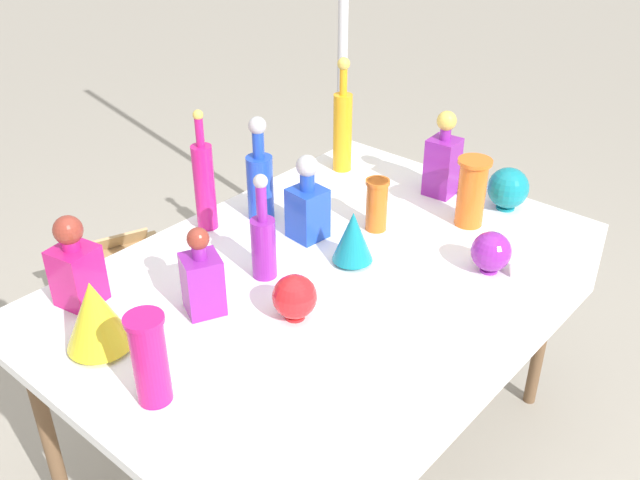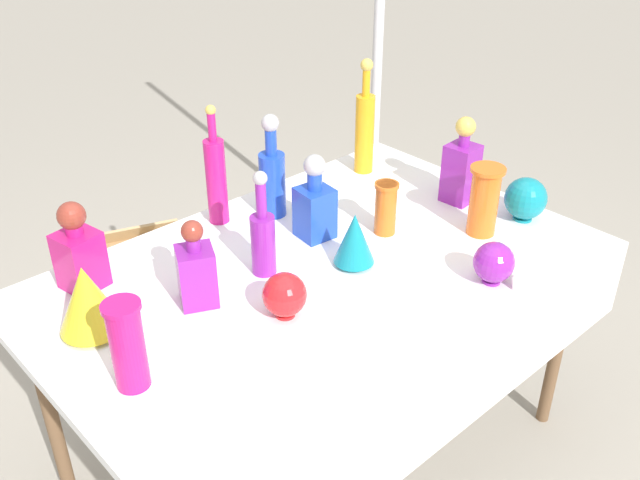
# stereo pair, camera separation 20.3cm
# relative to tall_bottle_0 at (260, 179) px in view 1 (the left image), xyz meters

# --- Properties ---
(ground_plane) EXTENTS (40.00, 40.00, 0.00)m
(ground_plane) POSITION_rel_tall_bottle_0_xyz_m (-0.12, -0.35, -0.90)
(ground_plane) COLOR #A0998C
(display_table) EXTENTS (1.62, 1.07, 0.76)m
(display_table) POSITION_rel_tall_bottle_0_xyz_m (-0.12, -0.38, -0.19)
(display_table) COLOR white
(display_table) RESTS_ON ground
(tall_bottle_0) EXTENTS (0.09, 0.09, 0.35)m
(tall_bottle_0) POSITION_rel_tall_bottle_0_xyz_m (0.00, 0.00, 0.00)
(tall_bottle_0) COLOR blue
(tall_bottle_0) RESTS_ON display_table
(tall_bottle_1) EXTENTS (0.07, 0.07, 0.42)m
(tall_bottle_1) POSITION_rel_tall_bottle_0_xyz_m (0.46, 0.03, 0.03)
(tall_bottle_1) COLOR orange
(tall_bottle_1) RESTS_ON display_table
(tall_bottle_2) EXTENTS (0.07, 0.07, 0.32)m
(tall_bottle_2) POSITION_rel_tall_bottle_0_xyz_m (-0.24, -0.25, -0.02)
(tall_bottle_2) COLOR purple
(tall_bottle_2) RESTS_ON display_table
(tall_bottle_3) EXTENTS (0.07, 0.07, 0.40)m
(tall_bottle_3) POSITION_rel_tall_bottle_0_xyz_m (-0.16, 0.08, 0.02)
(tall_bottle_3) COLOR #C61972
(tall_bottle_3) RESTS_ON display_table
(square_decanter_0) EXTENTS (0.11, 0.11, 0.28)m
(square_decanter_0) POSITION_rel_tall_bottle_0_xyz_m (0.00, -0.20, -0.03)
(square_decanter_0) COLOR blue
(square_decanter_0) RESTS_ON display_table
(square_decanter_1) EXTENTS (0.13, 0.13, 0.26)m
(square_decanter_1) POSITION_rel_tall_bottle_0_xyz_m (-0.66, 0.03, -0.02)
(square_decanter_1) COLOR #C61972
(square_decanter_1) RESTS_ON display_table
(square_decanter_2) EXTENTS (0.13, 0.13, 0.25)m
(square_decanter_2) POSITION_rel_tall_bottle_0_xyz_m (-0.47, -0.25, -0.04)
(square_decanter_2) COLOR purple
(square_decanter_2) RESTS_ON display_table
(square_decanter_3) EXTENTS (0.10, 0.10, 0.30)m
(square_decanter_3) POSITION_rel_tall_bottle_0_xyz_m (0.53, -0.35, -0.01)
(square_decanter_3) COLOR purple
(square_decanter_3) RESTS_ON display_table
(slender_vase_0) EXTENTS (0.08, 0.08, 0.17)m
(slender_vase_0) POSITION_rel_tall_bottle_0_xyz_m (0.18, -0.33, -0.04)
(slender_vase_0) COLOR orange
(slender_vase_0) RESTS_ON display_table
(slender_vase_1) EXTENTS (0.11, 0.11, 0.23)m
(slender_vase_1) POSITION_rel_tall_bottle_0_xyz_m (0.41, -0.54, -0.02)
(slender_vase_1) COLOR orange
(slender_vase_1) RESTS_ON display_table
(slender_vase_2) EXTENTS (0.09, 0.09, 0.23)m
(slender_vase_2) POSITION_rel_tall_bottle_0_xyz_m (-0.77, -0.42, -0.02)
(slender_vase_2) COLOR #C61972
(slender_vase_2) RESTS_ON display_table
(fluted_vase_0) EXTENTS (0.12, 0.12, 0.17)m
(fluted_vase_0) POSITION_rel_tall_bottle_0_xyz_m (-0.02, -0.40, -0.05)
(fluted_vase_0) COLOR teal
(fluted_vase_0) RESTS_ON display_table
(fluted_vase_1) EXTENTS (0.16, 0.16, 0.20)m
(fluted_vase_1) POSITION_rel_tall_bottle_0_xyz_m (-0.74, -0.17, -0.04)
(fluted_vase_1) COLOR yellow
(fluted_vase_1) RESTS_ON display_table
(round_bowl_0) EXTENTS (0.12, 0.12, 0.12)m
(round_bowl_0) POSITION_rel_tall_bottle_0_xyz_m (0.20, -0.73, -0.07)
(round_bowl_0) COLOR purple
(round_bowl_0) RESTS_ON display_table
(round_bowl_1) EXTENTS (0.12, 0.12, 0.13)m
(round_bowl_1) POSITION_rel_tall_bottle_0_xyz_m (-0.33, -0.46, -0.07)
(round_bowl_1) COLOR red
(round_bowl_1) RESTS_ON display_table
(round_bowl_2) EXTENTS (0.14, 0.14, 0.15)m
(round_bowl_2) POSITION_rel_tall_bottle_0_xyz_m (0.58, -0.58, -0.06)
(round_bowl_2) COLOR teal
(round_bowl_2) RESTS_ON display_table
(price_tag_left) EXTENTS (0.06, 0.02, 0.04)m
(price_tag_left) POSITION_rel_tall_bottle_0_xyz_m (0.24, -0.80, -0.12)
(price_tag_left) COLOR white
(price_tag_left) RESTS_ON display_table
(cardboard_box_behind_left) EXTENTS (0.55, 0.49, 0.34)m
(cardboard_box_behind_left) POSITION_rel_tall_bottle_0_xyz_m (-0.05, 0.85, -0.77)
(cardboard_box_behind_left) COLOR tan
(cardboard_box_behind_left) RESTS_ON ground
(canopy_pole) EXTENTS (0.18, 0.18, 2.42)m
(canopy_pole) POSITION_rel_tall_bottle_0_xyz_m (0.92, 0.41, 0.06)
(canopy_pole) COLOR silver
(canopy_pole) RESTS_ON ground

